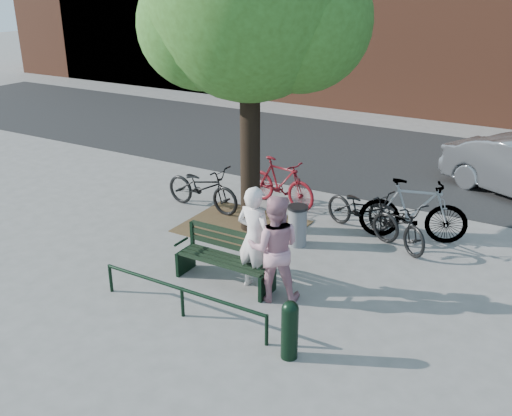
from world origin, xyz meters
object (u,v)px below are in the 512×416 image
Objects in this scene: park_bench at (227,257)px; litter_bin at (297,225)px; person_left at (255,238)px; bicycle_c at (363,210)px; person_right at (274,248)px; bollard at (290,328)px.

litter_bin is at bearing 78.48° from park_bench.
person_left is 0.98× the size of bicycle_c.
person_left is at bearing -86.34° from litter_bin.
person_right is 2.12m from litter_bin.
bicycle_c reaches higher than bollard.
park_bench is at bearing -29.79° from person_right.
bicycle_c is at bearing -121.87° from person_right.
litter_bin is (-1.52, 3.28, -0.06)m from bollard.
litter_bin is 0.44× the size of bicycle_c.
bicycle_c is at bearing 97.98° from bollard.
person_left reaches higher than bollard.
litter_bin is (-0.12, 1.85, -0.50)m from person_left.
park_bench is 1.96m from litter_bin.
person_left is 2.05m from bollard.
person_right reaches higher than bicycle_c.
person_left is at bearing 134.29° from bollard.
park_bench is 0.97× the size of person_right.
litter_bin is (-0.56, 1.98, -0.48)m from person_right.
park_bench is 1.04m from person_right.
person_right is at bearing -166.18° from bicycle_c.
bollard is 3.62m from litter_bin.
person_right is at bearing 126.38° from bollard.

